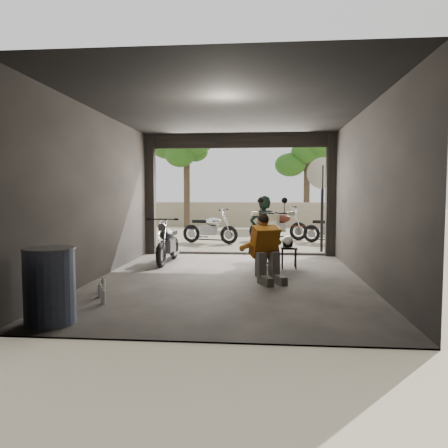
% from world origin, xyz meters
% --- Properties ---
extents(ground, '(80.00, 80.00, 0.00)m').
position_xyz_m(ground, '(0.00, 0.00, 0.00)').
color(ground, '#7A6D56').
rests_on(ground, ground).
extents(garage, '(7.00, 7.13, 3.20)m').
position_xyz_m(garage, '(0.00, 0.55, 1.28)').
color(garage, '#2D2B28').
rests_on(garage, ground).
extents(boundary_wall, '(18.00, 0.30, 1.20)m').
position_xyz_m(boundary_wall, '(0.00, 14.00, 0.60)').
color(boundary_wall, gray).
rests_on(boundary_wall, ground).
extents(tree_left, '(2.20, 2.20, 5.60)m').
position_xyz_m(tree_left, '(-3.00, 12.50, 3.99)').
color(tree_left, '#382B1E').
rests_on(tree_left, ground).
extents(tree_right, '(2.20, 2.20, 5.00)m').
position_xyz_m(tree_right, '(2.80, 14.00, 3.56)').
color(tree_right, '#382B1E').
rests_on(tree_right, ground).
extents(main_bike, '(1.07, 2.04, 1.29)m').
position_xyz_m(main_bike, '(0.75, 1.08, 0.65)').
color(main_bike, '#ECEDC8').
rests_on(main_bike, ground).
extents(left_bike, '(0.70, 1.63, 1.09)m').
position_xyz_m(left_bike, '(-1.58, 1.87, 0.55)').
color(left_bike, black).
rests_on(left_bike, ground).
extents(outside_bike_a, '(1.81, 1.13, 1.14)m').
position_xyz_m(outside_bike_a, '(-1.10, 6.04, 0.57)').
color(outside_bike_a, black).
rests_on(outside_bike_a, ground).
extents(outside_bike_b, '(1.87, 0.97, 1.21)m').
position_xyz_m(outside_bike_b, '(1.18, 7.16, 0.60)').
color(outside_bike_b, '#3D160E').
rests_on(outside_bike_b, ground).
extents(outside_bike_c, '(1.78, 1.37, 1.12)m').
position_xyz_m(outside_bike_c, '(2.84, 6.34, 0.56)').
color(outside_bike_c, black).
rests_on(outside_bike_c, ground).
extents(rider, '(0.63, 0.46, 1.59)m').
position_xyz_m(rider, '(0.64, 1.40, 0.80)').
color(rider, black).
rests_on(rider, ground).
extents(mechanic, '(0.92, 1.03, 1.23)m').
position_xyz_m(mechanic, '(0.72, -0.23, 0.61)').
color(mechanic, '#BB6D19').
rests_on(mechanic, ground).
extents(stool, '(0.34, 0.34, 0.48)m').
position_xyz_m(stool, '(1.21, 1.39, 0.40)').
color(stool, black).
rests_on(stool, ground).
extents(helmet, '(0.26, 0.28, 0.25)m').
position_xyz_m(helmet, '(1.17, 1.42, 0.60)').
color(helmet, silver).
rests_on(helmet, stool).
extents(oil_drum, '(0.78, 0.78, 0.96)m').
position_xyz_m(oil_drum, '(-2.00, -3.00, 0.48)').
color(oil_drum, '#42506F').
rests_on(oil_drum, ground).
extents(sign_post, '(0.88, 0.08, 2.65)m').
position_xyz_m(sign_post, '(2.29, 4.32, 1.81)').
color(sign_post, black).
rests_on(sign_post, ground).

